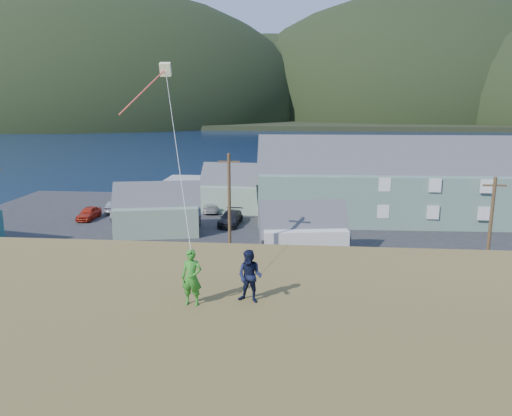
{
  "coord_description": "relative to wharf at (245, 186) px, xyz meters",
  "views": [
    {
      "loc": [
        2.47,
        -33.88,
        13.66
      ],
      "look_at": [
        0.48,
        -12.27,
        8.8
      ],
      "focal_mm": 35.0,
      "sensor_mm": 36.0,
      "label": 1
    }
  ],
  "objects": [
    {
      "name": "kite_rig",
      "position": [
        2.61,
        -52.84,
        14.1
      ],
      "size": [
        1.86,
        3.63,
        9.24
      ],
      "color": "#F0F3B9",
      "rests_on": "ground"
    },
    {
      "name": "waterfront_lot",
      "position": [
        6.0,
        -23.0,
        -0.39
      ],
      "size": [
        72.0,
        36.0,
        0.12
      ],
      "primitive_type": "cube",
      "color": "#28282B",
      "rests_on": "ground"
    },
    {
      "name": "lodge",
      "position": [
        19.92,
        -18.29,
        3.96
      ],
      "size": [
        32.84,
        10.15,
        11.45
      ],
      "rotation": [
        0.0,
        0.0,
        0.03
      ],
      "color": "slate",
      "rests_on": "waterfront_lot"
    },
    {
      "name": "kite_flyer_navy",
      "position": [
        6.9,
        -58.93,
        7.61
      ],
      "size": [
        0.98,
        0.85,
        1.72
      ],
      "primitive_type": "imported",
      "rotation": [
        0.0,
        0.0,
        -0.27
      ],
      "color": "#131834",
      "rests_on": "hillside"
    },
    {
      "name": "kite_flyer_green",
      "position": [
        5.1,
        -59.33,
        7.65
      ],
      "size": [
        0.69,
        0.47,
        1.81
      ],
      "primitive_type": "imported",
      "rotation": [
        0.0,
        0.0,
        -0.06
      ],
      "color": "#2C8323",
      "rests_on": "hillside"
    },
    {
      "name": "grass_strip",
      "position": [
        6.0,
        -42.0,
        -0.4
      ],
      "size": [
        110.0,
        8.0,
        0.1
      ],
      "primitive_type": "cube",
      "color": "#4C3D19",
      "rests_on": "ground"
    },
    {
      "name": "shed_palegreen_near",
      "position": [
        -5.97,
        -25.84,
        1.94
      ],
      "size": [
        9.64,
        7.07,
        6.32
      ],
      "rotation": [
        0.0,
        0.0,
        0.21
      ],
      "color": "slate",
      "rests_on": "waterfront_lot"
    },
    {
      "name": "ground",
      "position": [
        6.0,
        -40.0,
        -0.45
      ],
      "size": [
        900.0,
        900.0,
        0.0
      ],
      "primitive_type": "plane",
      "color": "#0A1638",
      "rests_on": "ground"
    },
    {
      "name": "parked_cars",
      "position": [
        -2.86,
        -19.37,
        0.38
      ],
      "size": [
        28.0,
        13.66,
        1.52
      ],
      "color": "silver",
      "rests_on": "waterfront_lot"
    },
    {
      "name": "wharf",
      "position": [
        0.0,
        0.0,
        0.0
      ],
      "size": [
        26.0,
        14.0,
        0.9
      ],
      "primitive_type": "cube",
      "color": "gray",
      "rests_on": "ground"
    },
    {
      "name": "far_hills",
      "position": [
        41.59,
        239.38,
        1.55
      ],
      "size": [
        760.0,
        265.0,
        143.0
      ],
      "color": "black",
      "rests_on": "ground"
    },
    {
      "name": "utility_poles",
      "position": [
        2.94,
        -38.5,
        4.09
      ],
      "size": [
        37.02,
        0.24,
        9.56
      ],
      "color": "#47331E",
      "rests_on": "waterfront_lot"
    },
    {
      "name": "shed_white",
      "position": [
        8.68,
        -32.29,
        1.84
      ],
      "size": [
        8.12,
        6.01,
        5.93
      ],
      "rotation": [
        0.0,
        0.0,
        0.16
      ],
      "color": "silver",
      "rests_on": "waterfront_lot"
    },
    {
      "name": "far_shore",
      "position": [
        6.0,
        290.0,
        0.55
      ],
      "size": [
        900.0,
        320.0,
        2.0
      ],
      "primitive_type": "cube",
      "color": "black",
      "rests_on": "ground"
    },
    {
      "name": "shed_palegreen_far",
      "position": [
        1.54,
        -14.66,
        2.23
      ],
      "size": [
        10.8,
        6.67,
        6.99
      ],
      "rotation": [
        0.0,
        0.0,
        -0.08
      ],
      "color": "gray",
      "rests_on": "waterfront_lot"
    }
  ]
}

